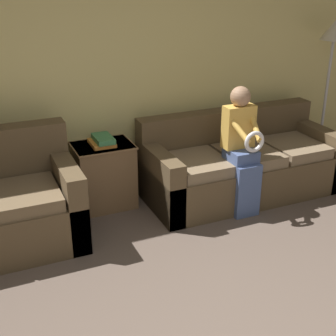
% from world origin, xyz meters
% --- Properties ---
extents(wall_back, '(7.55, 0.06, 2.55)m').
position_xyz_m(wall_back, '(0.00, 2.86, 1.27)').
color(wall_back, '#DBCC7F').
rests_on(wall_back, ground_plane).
extents(couch_main, '(1.99, 0.85, 0.82)m').
position_xyz_m(couch_main, '(1.33, 2.33, 0.30)').
color(couch_main, brown).
rests_on(couch_main, ground_plane).
extents(child_left_seated, '(0.30, 0.38, 1.20)m').
position_xyz_m(child_left_seated, '(1.12, 1.99, 0.66)').
color(child_left_seated, '#475B8E').
rests_on(child_left_seated, ground_plane).
extents(side_shelf, '(0.56, 0.43, 0.64)m').
position_xyz_m(side_shelf, '(-0.04, 2.60, 0.33)').
color(side_shelf, brown).
rests_on(side_shelf, ground_plane).
extents(book_stack, '(0.21, 0.28, 0.09)m').
position_xyz_m(book_stack, '(-0.04, 2.60, 0.68)').
color(book_stack, orange).
rests_on(book_stack, side_shelf).
extents(floor_lamp, '(0.29, 0.29, 1.67)m').
position_xyz_m(floor_lamp, '(2.54, 2.54, 1.39)').
color(floor_lamp, '#2D2B28').
rests_on(floor_lamp, ground_plane).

